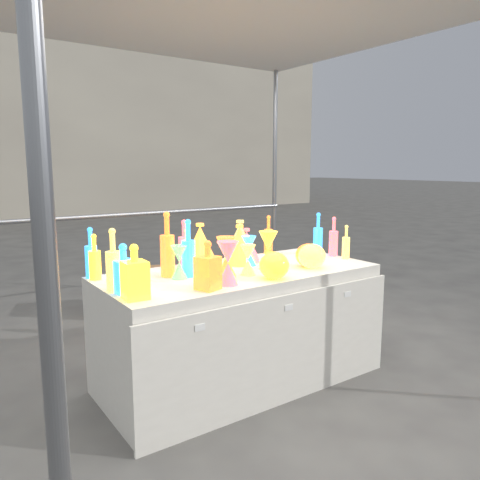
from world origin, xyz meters
TOP-DOWN VIEW (x-y plane):
  - ground at (0.00, 0.00)m, footprint 80.00×80.00m
  - canopy_tent at (0.00, 0.01)m, footprint 3.15×3.15m
  - display_table at (0.00, -0.01)m, footprint 1.84×0.83m
  - background_building at (4.00, 14.00)m, footprint 14.00×6.00m
  - cardboard_box_closed at (0.02, 1.76)m, footprint 0.69×0.60m
  - cardboard_box_flat at (0.93, 2.08)m, footprint 0.64×0.48m
  - bottle_0 at (-0.85, 0.29)m, footprint 0.09×0.09m
  - bottle_1 at (-0.85, 0.35)m, footprint 0.09×0.09m
  - bottle_2 at (-0.46, 0.12)m, footprint 0.10×0.10m
  - bottle_3 at (-0.23, 0.33)m, footprint 0.09×0.09m
  - bottle_4 at (-0.85, -0.03)m, footprint 0.10×0.10m
  - bottle_6 at (-0.26, 0.22)m, footprint 0.08×0.08m
  - bottle_7 at (-0.35, 0.04)m, footprint 0.11×0.11m
  - decanter_0 at (-0.81, -0.23)m, footprint 0.12×0.12m
  - decanter_1 at (-0.42, -0.29)m, footprint 0.14×0.14m
  - decanter_2 at (-0.81, -0.08)m, footprint 0.12×0.12m
  - hourglass_0 at (-0.16, -0.08)m, footprint 0.15×0.15m
  - hourglass_1 at (-0.27, -0.26)m, footprint 0.17×0.17m
  - hourglass_2 at (-0.03, -0.13)m, footprint 0.11×0.11m
  - hourglass_3 at (-0.43, 0.03)m, footprint 0.12×0.12m
  - hourglass_4 at (0.18, -0.06)m, footprint 0.13×0.13m
  - hourglass_5 at (0.14, 0.09)m, footprint 0.10×0.10m
  - globe_0 at (0.04, -0.30)m, footprint 0.24×0.24m
  - globe_1 at (0.43, -0.22)m, footprint 0.24×0.24m
  - globe_2 at (0.44, -0.17)m, footprint 0.21×0.21m
  - lampshade_0 at (0.12, 0.18)m, footprint 0.28×0.28m
  - lampshade_1 at (-0.13, 0.28)m, footprint 0.31×0.31m
  - lampshade_2 at (0.20, 0.21)m, footprint 0.22×0.22m
  - lampshade_3 at (0.20, 0.28)m, footprint 0.25×0.25m
  - bottle_8 at (0.81, 0.12)m, footprint 0.08×0.08m
  - bottle_9 at (0.52, 0.36)m, footprint 0.08×0.08m
  - bottle_10 at (0.86, 0.00)m, footprint 0.09×0.09m
  - bottle_11 at (0.86, -0.12)m, footprint 0.07×0.07m

SIDE VIEW (x-z plane):
  - ground at x=0.00m, z-range 0.00..0.00m
  - cardboard_box_flat at x=0.93m, z-range 0.00..0.05m
  - cardboard_box_closed at x=0.02m, z-range 0.00..0.42m
  - display_table at x=0.00m, z-range 0.00..0.75m
  - globe_2 at x=0.44m, z-range 0.75..0.89m
  - globe_0 at x=0.04m, z-range 0.75..0.90m
  - globe_1 at x=0.43m, z-range 0.75..0.90m
  - hourglass_2 at x=-0.03m, z-range 0.75..0.94m
  - hourglass_3 at x=-0.43m, z-range 0.75..0.95m
  - hourglass_5 at x=0.14m, z-range 0.75..0.95m
  - lampshade_2 at x=0.20m, z-range 0.75..0.99m
  - hourglass_0 at x=-0.16m, z-range 0.75..0.99m
  - bottle_11 at x=0.86m, z-range 0.75..1.00m
  - hourglass_4 at x=0.18m, z-range 0.75..1.00m
  - hourglass_1 at x=-0.27m, z-range 0.75..1.00m
  - decanter_2 at x=-0.81m, z-range 0.75..1.02m
  - lampshade_0 at x=0.12m, z-range 0.75..1.02m
  - bottle_6 at x=-0.26m, z-range 0.75..1.02m
  - decanter_1 at x=-0.42m, z-range 0.75..1.02m
  - bottle_0 at x=-0.85m, z-range 0.75..1.03m
  - decanter_0 at x=-0.81m, z-range 0.75..1.03m
  - lampshade_3 at x=0.20m, z-range 0.75..1.04m
  - lampshade_1 at x=-0.13m, z-range 0.75..1.04m
  - bottle_10 at x=0.86m, z-range 0.75..1.05m
  - bottle_9 at x=0.52m, z-range 0.75..1.05m
  - bottle_1 at x=-0.85m, z-range 0.75..1.06m
  - bottle_3 at x=-0.23m, z-range 0.75..1.07m
  - bottle_8 at x=0.81m, z-range 0.75..1.07m
  - bottle_4 at x=-0.85m, z-range 0.75..1.10m
  - bottle_7 at x=-0.35m, z-range 0.75..1.10m
  - bottle_2 at x=-0.46m, z-range 0.75..1.15m
  - canopy_tent at x=0.00m, z-range 1.15..3.61m
  - background_building at x=4.00m, z-range 0.00..6.00m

